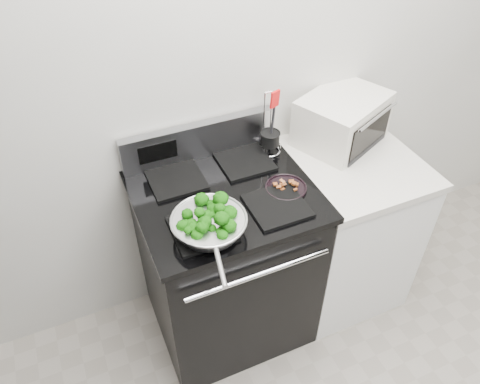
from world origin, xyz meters
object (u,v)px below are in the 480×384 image
toaster_oven (342,119)px  gas_range (227,261)px  skillet (209,224)px  utensil_holder (270,141)px  bacon_plate (286,186)px

toaster_oven → gas_range: bearing=170.1°
gas_range → toaster_oven: (0.71, 0.18, 0.56)m
skillet → utensil_holder: (0.46, 0.40, 0.01)m
skillet → bacon_plate: 0.42m
toaster_oven → utensil_holder: bearing=153.8°
gas_range → skillet: (-0.15, -0.20, 0.51)m
skillet → bacon_plate: skillet is taller
utensil_holder → toaster_oven: size_ratio=0.64×
gas_range → skillet: bearing=-126.1°
skillet → utensil_holder: bearing=51.7°
gas_range → utensil_holder: bearing=31.7°
skillet → bacon_plate: size_ratio=2.60×
gas_range → toaster_oven: bearing=14.3°
skillet → toaster_oven: 0.94m
bacon_plate → utensil_holder: bearing=78.3°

